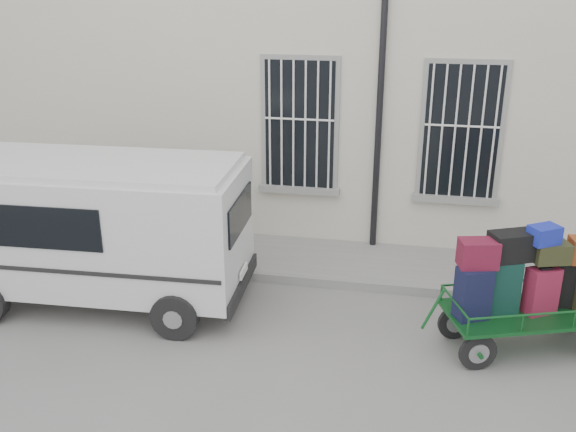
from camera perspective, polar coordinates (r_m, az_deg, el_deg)
The scene contains 5 objects.
ground at distance 9.17m, azimuth 0.17°, elevation -10.07°, with size 80.00×80.00×0.00m, color slate.
building at distance 13.41m, azimuth 4.74°, elevation 13.46°, with size 24.00×5.15×6.00m.
sidewalk at distance 11.05m, azimuth 2.33°, elevation -3.96°, with size 24.00×1.70×0.15m, color gray.
luggage_cart at distance 8.88m, azimuth 20.73°, elevation -5.83°, with size 2.58×1.63×1.76m.
van at distance 9.83m, azimuth -16.54°, elevation -0.61°, with size 4.44×2.13×2.20m.
Camera 1 is at (1.48, -7.72, 4.72)m, focal length 40.00 mm.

